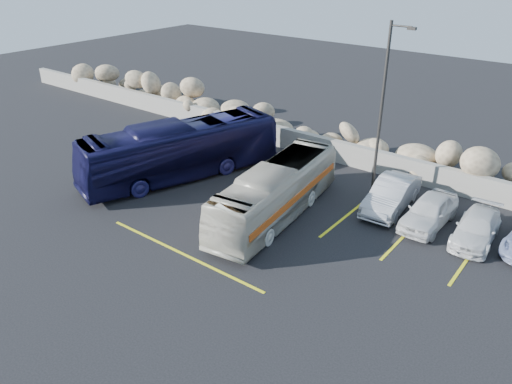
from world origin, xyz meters
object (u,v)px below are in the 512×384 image
Objects in this scene: tour_coach at (181,150)px; car_b at (391,195)px; lamppost at (383,108)px; car_c at (477,228)px; car_a at (429,211)px; vintage_bus at (276,192)px.

tour_coach is 2.48× the size of car_b.
lamppost is at bearing 43.95° from tour_coach.
car_b is at bearing 169.74° from car_c.
car_c is at bearing 0.11° from car_a.
lamppost is 6.09m from vintage_bus.
car_a reaches higher than car_c.
car_a is 0.90× the size of car_b.
lamppost is 0.77× the size of tour_coach.
car_b is at bearing -34.39° from lamppost.
tour_coach reaches higher than car_a.
lamppost is at bearing 55.08° from vintage_bus.
car_c is (3.87, -0.43, -0.16)m from car_b.
vintage_bus is at bearing -147.67° from car_a.
car_b is (10.01, 3.27, -0.76)m from tour_coach.
vintage_bus is 8.30m from car_c.
car_a is at bearing 24.12° from vintage_bus.
tour_coach is at bearing -172.34° from car_c.
car_c is at bearing -14.09° from lamppost.
tour_coach is at bearing -165.21° from car_a.
lamppost is 2.18× the size of car_c.
car_a is (3.14, -1.25, -3.65)m from lamppost.
lamppost is 0.93× the size of vintage_bus.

